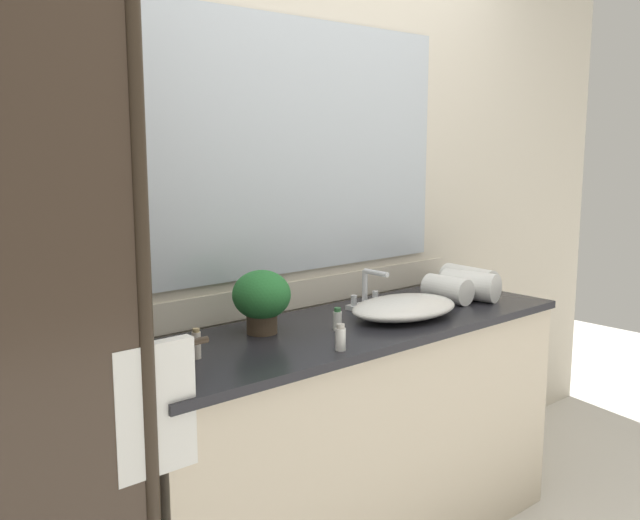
# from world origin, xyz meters

# --- Properties ---
(wall_back_with_mirror) EXTENTS (4.40, 0.06, 2.60)m
(wall_back_with_mirror) POSITION_xyz_m (0.00, 0.34, 1.31)
(wall_back_with_mirror) COLOR beige
(wall_back_with_mirror) RESTS_ON ground_plane
(vanity_cabinet) EXTENTS (1.80, 0.58, 0.90)m
(vanity_cabinet) POSITION_xyz_m (0.00, 0.01, 0.45)
(vanity_cabinet) COLOR beige
(vanity_cabinet) RESTS_ON ground_plane
(sink_basin) EXTENTS (0.46, 0.31, 0.07)m
(sink_basin) POSITION_xyz_m (0.22, -0.06, 0.94)
(sink_basin) COLOR white
(sink_basin) RESTS_ON vanity_cabinet
(faucet) EXTENTS (0.17, 0.14, 0.16)m
(faucet) POSITION_xyz_m (0.22, 0.14, 0.95)
(faucet) COLOR silver
(faucet) RESTS_ON vanity_cabinet
(potted_plant) EXTENTS (0.20, 0.20, 0.22)m
(potted_plant) POSITION_xyz_m (-0.32, 0.11, 1.03)
(potted_plant) COLOR #473828
(potted_plant) RESTS_ON vanity_cabinet
(soap_dish) EXTENTS (0.10, 0.07, 0.04)m
(soap_dish) POSITION_xyz_m (-0.75, 0.10, 0.91)
(soap_dish) COLOR silver
(soap_dish) RESTS_ON vanity_cabinet
(amenity_bottle_shampoo) EXTENTS (0.03, 0.03, 0.09)m
(amenity_bottle_shampoo) POSITION_xyz_m (-0.64, 0.01, 0.94)
(amenity_bottle_shampoo) COLOR silver
(amenity_bottle_shampoo) RESTS_ON vanity_cabinet
(amenity_bottle_body_wash) EXTENTS (0.03, 0.03, 0.08)m
(amenity_bottle_body_wash) POSITION_xyz_m (-0.10, -0.04, 0.94)
(amenity_bottle_body_wash) COLOR white
(amenity_bottle_body_wash) RESTS_ON vanity_cabinet
(amenity_bottle_conditioner) EXTENTS (0.03, 0.03, 0.09)m
(amenity_bottle_conditioner) POSITION_xyz_m (-0.26, -0.22, 0.94)
(amenity_bottle_conditioner) COLOR white
(amenity_bottle_conditioner) RESTS_ON vanity_cabinet
(rolled_towel_near_edge) EXTENTS (0.13, 0.26, 0.12)m
(rolled_towel_near_edge) POSITION_xyz_m (0.76, 0.05, 0.96)
(rolled_towel_near_edge) COLOR white
(rolled_towel_near_edge) RESTS_ON vanity_cabinet
(rolled_towel_middle) EXTENTS (0.16, 0.25, 0.12)m
(rolled_towel_middle) POSITION_xyz_m (0.65, -0.04, 0.96)
(rolled_towel_middle) COLOR white
(rolled_towel_middle) RESTS_ON vanity_cabinet
(rolled_towel_far_edge) EXTENTS (0.11, 0.20, 0.11)m
(rolled_towel_far_edge) POSITION_xyz_m (0.54, -0.01, 0.95)
(rolled_towel_far_edge) COLOR white
(rolled_towel_far_edge) RESTS_ON vanity_cabinet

